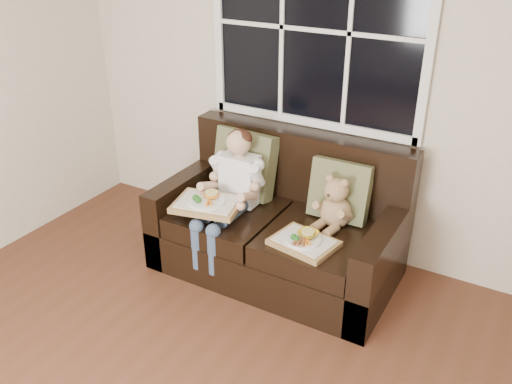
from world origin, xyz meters
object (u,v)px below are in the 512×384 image
Objects in this scene: loveseat at (280,230)px; tray_left at (208,203)px; teddy_bear at (335,206)px; tray_right at (304,241)px; child at (233,184)px.

loveseat is 3.31× the size of tray_left.
teddy_bear is 0.36m from tray_right.
loveseat is 0.58m from tray_left.
loveseat is at bearing 147.51° from tray_right.
loveseat is 4.44× the size of teddy_bear.
teddy_bear is 0.87m from tray_left.
tray_left reaches higher than tray_right.
child is 1.72× the size of tray_left.
loveseat is 0.49m from teddy_bear.
child reaches higher than teddy_bear.
tray_left is at bearing -110.10° from child.
teddy_bear is at bearing 11.11° from tray_left.
tray_right is at bearing -42.78° from loveseat.
tray_right is (0.65, -0.18, -0.17)m from child.
child reaches higher than tray_right.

